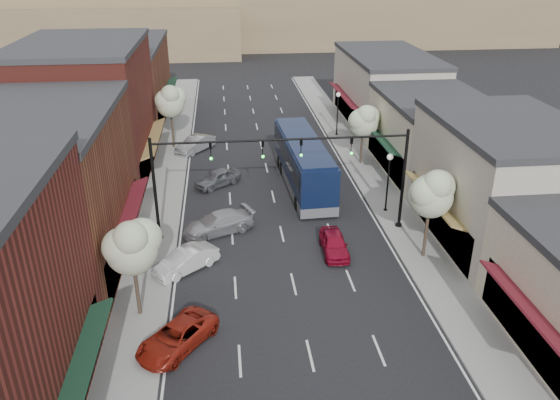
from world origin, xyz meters
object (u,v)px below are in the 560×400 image
object	(u,v)px
lamp_post_far	(338,107)
parked_car_b	(186,260)
parked_car_a	(177,336)
parked_car_d	(218,178)
coach_bus	(303,162)
parked_car_c	(218,223)
signal_mast_left	(192,173)
tree_left_far	(170,101)
lamp_post_near	(389,173)
tree_right_far	(364,120)
tree_left_near	(132,245)
red_hatchback	(334,244)
signal_mast_right	(369,166)
parked_car_e	(196,144)
tree_right_near	(432,192)

from	to	relation	value
lamp_post_far	parked_car_b	xyz separation A→B (m)	(-13.91, -23.84, -2.34)
parked_car_a	parked_car_d	distance (m)	19.35
coach_bus	parked_car_b	xyz separation A→B (m)	(-8.67, -11.75, -1.33)
lamp_post_far	parked_car_c	bearing A→B (deg)	-121.81
signal_mast_left	parked_car_a	world-z (taller)	signal_mast_left
tree_left_far	lamp_post_far	bearing A→B (deg)	7.30
coach_bus	parked_car_c	xyz separation A→B (m)	(-6.77, -7.25, -1.29)
parked_car_b	lamp_post_near	bearing A→B (deg)	75.50
tree_right_far	tree_left_near	world-z (taller)	tree_left_near
tree_left_far	parked_car_d	xyz separation A→B (m)	(4.05, -9.38, -3.94)
tree_right_far	parked_car_d	world-z (taller)	tree_right_far
lamp_post_near	coach_bus	size ratio (longest dim) A/B	0.35
red_hatchback	parked_car_c	world-z (taller)	parked_car_c
lamp_post_far	parked_car_c	size ratio (longest dim) A/B	0.92
tree_left_near	parked_car_c	size ratio (longest dim) A/B	1.18
tree_left_far	parked_car_d	distance (m)	10.95
signal_mast_left	parked_car_d	bearing A→B (deg)	80.58
tree_left_near	signal_mast_right	bearing A→B (deg)	30.14
parked_car_a	parked_car_e	size ratio (longest dim) A/B	1.02
tree_right_near	parked_car_b	bearing A→B (deg)	179.16
parked_car_d	lamp_post_near	bearing A→B (deg)	25.34
signal_mast_right	parked_car_e	size ratio (longest dim) A/B	1.91
signal_mast_right	parked_car_a	xyz separation A→B (m)	(-11.82, -10.69, -4.01)
lamp_post_near	parked_car_c	distance (m)	12.36
tree_left_near	parked_car_b	xyz separation A→B (m)	(2.15, 4.21, -3.55)
lamp_post_near	parked_car_b	distance (m)	15.46
tree_right_near	tree_right_far	bearing A→B (deg)	90.00
signal_mast_right	red_hatchback	xyz separation A→B (m)	(-2.66, -2.79, -3.97)
parked_car_a	tree_left_far	bearing A→B (deg)	132.16
tree_left_near	coach_bus	distance (m)	19.42
parked_car_b	parked_car_e	distance (m)	20.77
tree_right_near	parked_car_d	world-z (taller)	tree_right_near
tree_right_far	lamp_post_far	world-z (taller)	tree_right_far
lamp_post_near	lamp_post_far	size ratio (longest dim) A/B	1.00
signal_mast_left	coach_bus	bearing A→B (deg)	44.01
red_hatchback	parked_car_e	distance (m)	21.74
tree_left_near	coach_bus	xyz separation A→B (m)	(10.82, 15.97, -2.22)
tree_right_far	tree_left_near	distance (m)	25.99
signal_mast_right	parked_car_b	bearing A→B (deg)	-161.86
parked_car_c	signal_mast_right	bearing A→B (deg)	63.68
signal_mast_right	signal_mast_left	size ratio (longest dim) A/B	1.00
parked_car_c	parked_car_b	bearing A→B (deg)	-45.43
signal_mast_right	lamp_post_near	bearing A→B (deg)	48.95
tree_right_far	red_hatchback	bearing A→B (deg)	-110.07
tree_left_near	parked_car_b	size ratio (longest dim) A/B	1.41
lamp_post_near	red_hatchback	bearing A→B (deg)	-132.42
parked_car_c	signal_mast_left	bearing A→B (deg)	-87.64
tree_left_near	coach_bus	bearing A→B (deg)	55.87
tree_right_near	red_hatchback	distance (m)	6.71
tree_left_far	parked_car_a	size ratio (longest dim) A/B	1.40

